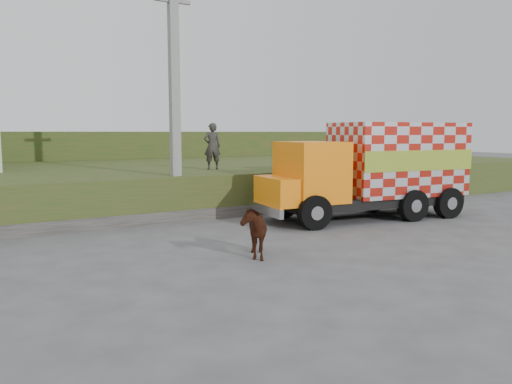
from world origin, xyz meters
TOP-DOWN VIEW (x-y plane):
  - ground at (0.00, 0.00)m, footprint 120.00×120.00m
  - embankment at (0.00, 10.00)m, footprint 40.00×12.00m
  - embankment_far at (0.00, 22.00)m, footprint 40.00×12.00m
  - retaining_strip at (-2.00, 4.20)m, footprint 16.00×0.50m
  - utility_pole at (-1.00, 4.60)m, footprint 1.20×0.30m
  - cargo_truck at (5.10, 1.59)m, footprint 7.60×3.28m
  - cow at (-1.25, -1.08)m, footprint 1.23×1.66m
  - pedestrian at (1.29, 6.63)m, footprint 0.76×0.61m

SIDE VIEW (x-z plane):
  - ground at x=0.00m, z-range 0.00..0.00m
  - retaining_strip at x=-2.00m, z-range 0.00..0.40m
  - cow at x=-1.25m, z-range 0.00..1.27m
  - embankment at x=0.00m, z-range 0.00..1.50m
  - embankment_far at x=0.00m, z-range 0.00..3.00m
  - cargo_truck at x=5.10m, z-range 0.05..3.34m
  - pedestrian at x=1.29m, z-range 1.50..3.33m
  - utility_pole at x=-1.00m, z-range 0.08..8.07m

